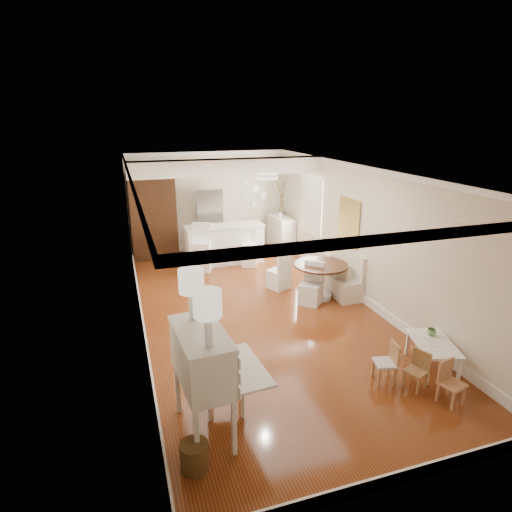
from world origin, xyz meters
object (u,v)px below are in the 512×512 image
kids_chair_c (452,383)px  slip_chair_far (279,270)px  kids_chair_b (385,362)px  bar_stool_left (201,248)px  secretary_bureau (203,383)px  pantry_cabinet (153,216)px  fridge (222,221)px  bar_stool_right (249,248)px  sideboard (281,233)px  gustavian_armchair (225,378)px  breakfast_counter (225,244)px  kids_chair_a (416,370)px  slip_chair_near (311,284)px  wicker_basket (194,456)px  kids_table (432,356)px  dining_table (320,281)px

kids_chair_c → slip_chair_far: (-0.76, 4.56, 0.12)m
kids_chair_b → kids_chair_c: 0.91m
bar_stool_left → secretary_bureau: bearing=-79.8°
pantry_cabinet → kids_chair_c: bearing=-67.6°
pantry_cabinet → fridge: bearing=-0.9°
bar_stool_right → sideboard: size_ratio=0.94×
gustavian_armchair → pantry_cabinet: pantry_cabinet is taller
breakfast_counter → fridge: fridge is taller
fridge → kids_chair_a: bearing=-81.8°
slip_chair_near → sideboard: (0.80, 3.76, 0.05)m
slip_chair_far → pantry_cabinet: pantry_cabinet is taller
wicker_basket → sideboard: bearing=62.3°
wicker_basket → kids_chair_a: bearing=8.5°
gustavian_armchair → pantry_cabinet: size_ratio=0.41×
kids_chair_c → pantry_cabinet: bearing=98.8°
kids_table → fridge: (-1.60, 6.92, 0.67)m
kids_table → dining_table: (-0.43, 3.00, 0.16)m
dining_table → slip_chair_far: size_ratio=1.32×
pantry_cabinet → bar_stool_left: bearing=-55.2°
fridge → secretary_bureau: bearing=-105.5°
kids_chair_b → bar_stool_right: bar_stool_right is taller
pantry_cabinet → kids_table: bearing=-63.3°
dining_table → fridge: fridge is taller
secretary_bureau → bar_stool_left: bearing=75.1°
kids_chair_c → bar_stool_right: 6.30m
kids_table → slip_chair_near: size_ratio=1.05×
kids_chair_c → dining_table: (-0.12, 3.77, 0.08)m
wicker_basket → kids_chair_a: size_ratio=0.57×
kids_table → kids_chair_a: (-0.55, -0.33, 0.06)m
slip_chair_far → bar_stool_right: bar_stool_right is taller
kids_chair_a → kids_chair_c: 0.50m
breakfast_counter → pantry_cabinet: bearing=147.6°
pantry_cabinet → secretary_bureau: bearing=-90.8°
secretary_bureau → gustavian_armchair: bearing=40.7°
wicker_basket → kids_chair_b: (2.94, 0.77, 0.15)m
secretary_bureau → kids_chair_b: 2.76m
bar_stool_left → sideboard: bearing=43.5°
wicker_basket → breakfast_counter: size_ratio=0.16×
kids_table → gustavian_armchair: bearing=178.8°
secretary_bureau → bar_stool_left: size_ratio=1.17×
sideboard → slip_chair_far: bearing=-116.8°
gustavian_armchair → kids_chair_c: 3.06m
kids_table → slip_chair_far: size_ratio=1.08×
gustavian_armchair → kids_table: size_ratio=1.02×
kids_chair_c → dining_table: bearing=78.1°
wicker_basket → bar_stool_right: (2.57, 6.28, 0.32)m
secretary_bureau → kids_chair_c: 3.35m
bar_stool_left → fridge: size_ratio=0.66×
dining_table → bar_stool_right: bearing=108.5°
kids_table → pantry_cabinet: size_ratio=0.40×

